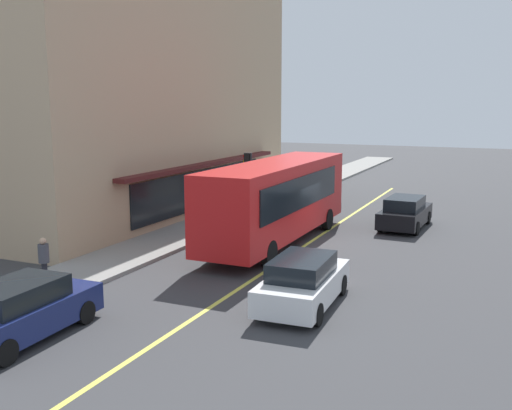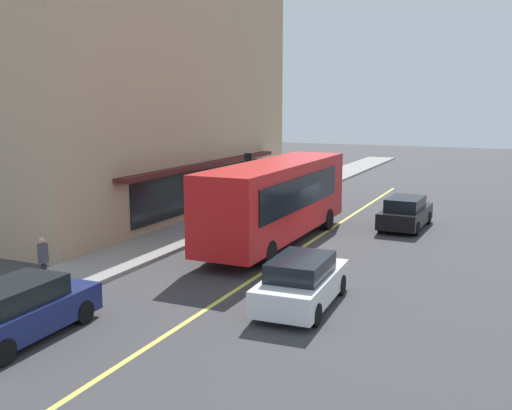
{
  "view_description": "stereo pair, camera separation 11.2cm",
  "coord_description": "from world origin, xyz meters",
  "px_view_note": "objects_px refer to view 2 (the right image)",
  "views": [
    {
      "loc": [
        -23.44,
        -8.03,
        5.98
      ],
      "look_at": [
        -0.58,
        2.24,
        1.6
      ],
      "focal_mm": 41.26,
      "sensor_mm": 36.0,
      "label": 1
    },
    {
      "loc": [
        -23.4,
        -8.13,
        5.98
      ],
      "look_at": [
        -0.58,
        2.24,
        1.6
      ],
      "focal_mm": 41.26,
      "sensor_mm": 36.0,
      "label": 2
    }
  ],
  "objects_px": {
    "traffic_light": "(249,168)",
    "car_black": "(405,213)",
    "car_navy": "(20,310)",
    "bus": "(278,198)",
    "car_white": "(302,282)",
    "pedestrian_mid_block": "(43,257)"
  },
  "relations": [
    {
      "from": "car_black",
      "to": "bus",
      "type": "bearing_deg",
      "value": 140.43
    },
    {
      "from": "bus",
      "to": "pedestrian_mid_block",
      "type": "relative_size",
      "value": 7.05
    },
    {
      "from": "pedestrian_mid_block",
      "to": "traffic_light",
      "type": "bearing_deg",
      "value": -2.27
    },
    {
      "from": "car_navy",
      "to": "bus",
      "type": "bearing_deg",
      "value": -9.44
    },
    {
      "from": "bus",
      "to": "car_navy",
      "type": "xyz_separation_m",
      "value": [
        -12.32,
        2.05,
        -1.24
      ]
    },
    {
      "from": "car_white",
      "to": "pedestrian_mid_block",
      "type": "height_order",
      "value": "pedestrian_mid_block"
    },
    {
      "from": "car_white",
      "to": "pedestrian_mid_block",
      "type": "distance_m",
      "value": 8.35
    },
    {
      "from": "bus",
      "to": "car_navy",
      "type": "relative_size",
      "value": 2.56
    },
    {
      "from": "car_white",
      "to": "car_navy",
      "type": "height_order",
      "value": "same"
    },
    {
      "from": "traffic_light",
      "to": "car_black",
      "type": "distance_m",
      "value": 8.48
    },
    {
      "from": "bus",
      "to": "car_white",
      "type": "bearing_deg",
      "value": -152.42
    },
    {
      "from": "bus",
      "to": "pedestrian_mid_block",
      "type": "distance_m",
      "value": 10.1
    },
    {
      "from": "car_navy",
      "to": "pedestrian_mid_block",
      "type": "distance_m",
      "value": 4.06
    },
    {
      "from": "bus",
      "to": "traffic_light",
      "type": "xyz_separation_m",
      "value": [
        5.31,
        3.84,
        0.55
      ]
    },
    {
      "from": "traffic_light",
      "to": "pedestrian_mid_block",
      "type": "height_order",
      "value": "traffic_light"
    },
    {
      "from": "bus",
      "to": "car_navy",
      "type": "height_order",
      "value": "bus"
    },
    {
      "from": "bus",
      "to": "car_black",
      "type": "bearing_deg",
      "value": -39.57
    },
    {
      "from": "car_navy",
      "to": "car_black",
      "type": "height_order",
      "value": "same"
    },
    {
      "from": "car_white",
      "to": "car_black",
      "type": "xyz_separation_m",
      "value": [
        12.45,
        -0.75,
        0.0
      ]
    },
    {
      "from": "traffic_light",
      "to": "pedestrian_mid_block",
      "type": "bearing_deg",
      "value": 177.73
    },
    {
      "from": "car_black",
      "to": "pedestrian_mid_block",
      "type": "height_order",
      "value": "pedestrian_mid_block"
    },
    {
      "from": "car_white",
      "to": "traffic_light",
      "type": "bearing_deg",
      "value": 31.31
    }
  ]
}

